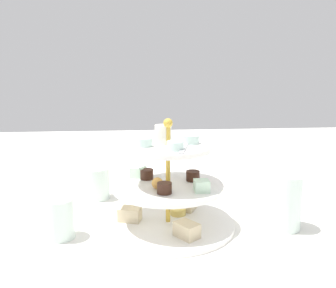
# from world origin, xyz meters

# --- Properties ---
(ground_plane) EXTENTS (2.40, 2.40, 0.00)m
(ground_plane) POSITION_xyz_m (0.00, 0.00, 0.00)
(ground_plane) COLOR silver
(tiered_serving_stand) EXTENTS (0.29, 0.29, 0.24)m
(tiered_serving_stand) POSITION_xyz_m (0.00, 0.00, 0.08)
(tiered_serving_stand) COLOR white
(tiered_serving_stand) RESTS_ON ground_plane
(water_glass_tall_right) EXTENTS (0.07, 0.07, 0.12)m
(water_glass_tall_right) POSITION_xyz_m (-0.03, -0.25, 0.06)
(water_glass_tall_right) COLOR silver
(water_glass_tall_right) RESTS_ON ground_plane
(water_glass_short_left) EXTENTS (0.06, 0.06, 0.08)m
(water_glass_short_left) POSITION_xyz_m (0.19, 0.17, 0.04)
(water_glass_short_left) COLOR silver
(water_glass_short_left) RESTS_ON ground_plane
(teacup_with_saucer) EXTENTS (0.09, 0.09, 0.05)m
(teacup_with_saucer) POSITION_xyz_m (0.26, 0.05, 0.02)
(teacup_with_saucer) COLOR white
(teacup_with_saucer) RESTS_ON ground_plane
(butter_knife_right) EXTENTS (0.08, 0.16, 0.00)m
(butter_knife_right) POSITION_xyz_m (0.25, -0.17, 0.00)
(butter_knife_right) COLOR silver
(butter_knife_right) RESTS_ON ground_plane
(water_glass_mid_back) EXTENTS (0.06, 0.06, 0.08)m
(water_glass_mid_back) POSITION_xyz_m (-0.04, 0.23, 0.04)
(water_glass_mid_back) COLOR silver
(water_glass_mid_back) RESTS_ON ground_plane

